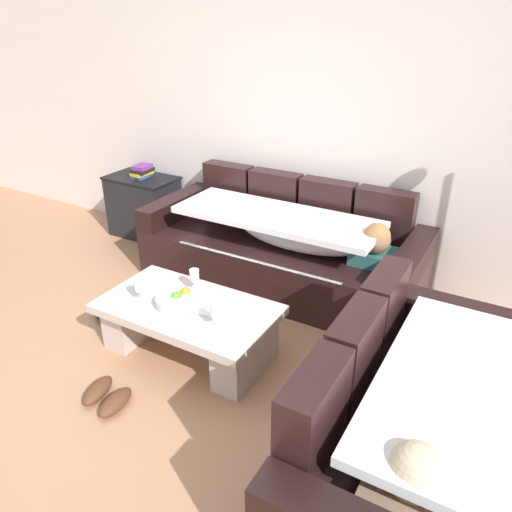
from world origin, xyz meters
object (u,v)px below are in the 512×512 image
(coffee_table, at_px, (188,323))
(wine_glass_far_back, at_px, (194,276))
(open_magazine, at_px, (215,308))
(side_cabinet, at_px, (144,206))
(wine_glass_near_left, at_px, (139,286))
(wine_glass_near_right, at_px, (215,311))
(couch_along_wall, at_px, (285,250))
(pair_of_shoes, at_px, (106,396))
(couch_near_window, at_px, (418,431))
(crumpled_garment, at_px, (114,308))
(book_stack_on_cabinet, at_px, (142,171))
(fruit_bowl, at_px, (177,300))

(coffee_table, height_order, wine_glass_far_back, wine_glass_far_back)
(open_magazine, xyz_separation_m, side_cabinet, (-1.83, 1.36, -0.06))
(wine_glass_near_left, height_order, wine_glass_near_right, same)
(couch_along_wall, bearing_deg, pair_of_shoes, -98.35)
(couch_near_window, xyz_separation_m, wine_glass_near_left, (-1.93, 0.19, 0.16))
(wine_glass_far_back, distance_m, crumpled_garment, 0.86)
(book_stack_on_cabinet, bearing_deg, open_magazine, -37.02)
(fruit_bowl, distance_m, book_stack_on_cabinet, 2.15)
(open_magazine, relative_size, book_stack_on_cabinet, 1.22)
(coffee_table, bearing_deg, fruit_bowl, -150.77)
(wine_glass_near_right, bearing_deg, book_stack_on_cabinet, 141.47)
(couch_near_window, distance_m, wine_glass_far_back, 1.77)
(fruit_bowl, bearing_deg, crumpled_garment, 171.05)
(pair_of_shoes, bearing_deg, coffee_table, 78.46)
(couch_near_window, height_order, crumpled_garment, couch_near_window)
(couch_near_window, distance_m, pair_of_shoes, 1.82)
(book_stack_on_cabinet, bearing_deg, couch_near_window, -28.04)
(open_magazine, bearing_deg, crumpled_garment, 168.45)
(side_cabinet, distance_m, book_stack_on_cabinet, 0.39)
(coffee_table, height_order, crumpled_garment, coffee_table)
(coffee_table, xyz_separation_m, crumpled_garment, (-0.80, 0.09, -0.18))
(wine_glass_near_left, bearing_deg, couch_along_wall, 71.18)
(fruit_bowl, bearing_deg, wine_glass_near_right, -12.49)
(couch_along_wall, xyz_separation_m, crumpled_garment, (-0.94, -1.11, -0.27))
(couch_along_wall, relative_size, open_magazine, 8.49)
(couch_along_wall, bearing_deg, crumpled_garment, -130.43)
(coffee_table, relative_size, side_cabinet, 1.67)
(crumpled_garment, bearing_deg, wine_glass_far_back, 7.91)
(coffee_table, xyz_separation_m, wine_glass_near_right, (0.31, -0.11, 0.26))
(couch_near_window, relative_size, open_magazine, 6.43)
(couch_along_wall, height_order, open_magazine, couch_along_wall)
(wine_glass_near_left, distance_m, open_magazine, 0.54)
(coffee_table, relative_size, pair_of_shoes, 3.65)
(side_cabinet, bearing_deg, fruit_bowl, -42.46)
(couch_near_window, relative_size, coffee_table, 1.50)
(fruit_bowl, height_order, wine_glass_near_right, wine_glass_near_right)
(couch_near_window, relative_size, wine_glass_near_right, 10.85)
(coffee_table, xyz_separation_m, side_cabinet, (-1.64, 1.42, 0.08))
(couch_near_window, xyz_separation_m, wine_glass_far_back, (-1.69, 0.49, 0.16))
(book_stack_on_cabinet, height_order, crumpled_garment, book_stack_on_cabinet)
(wine_glass_near_right, xyz_separation_m, book_stack_on_cabinet, (-1.92, 1.53, 0.21))
(fruit_bowl, xyz_separation_m, book_stack_on_cabinet, (-1.56, 1.45, 0.29))
(couch_along_wall, bearing_deg, wine_glass_far_back, -101.69)
(couch_along_wall, relative_size, wine_glass_near_right, 14.32)
(coffee_table, distance_m, fruit_bowl, 0.19)
(fruit_bowl, bearing_deg, wine_glass_near_left, -162.40)
(fruit_bowl, height_order, book_stack_on_cabinet, book_stack_on_cabinet)
(fruit_bowl, bearing_deg, pair_of_shoes, -97.31)
(couch_along_wall, relative_size, crumpled_garment, 5.94)
(open_magazine, distance_m, pair_of_shoes, 0.86)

